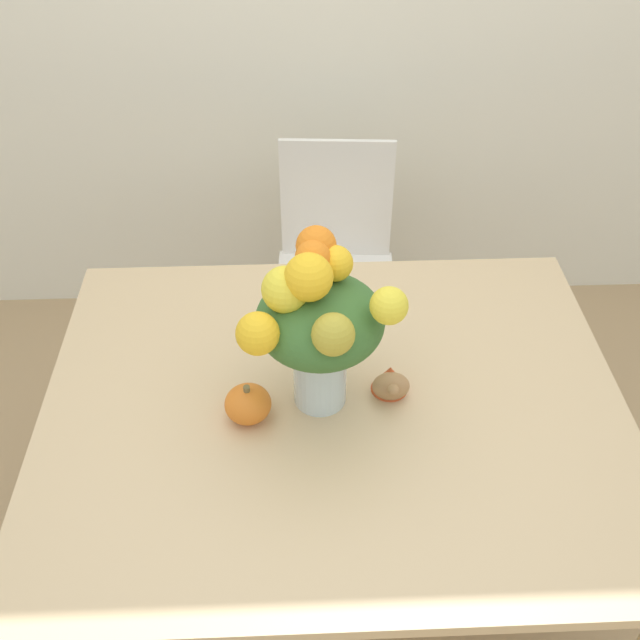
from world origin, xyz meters
TOP-DOWN VIEW (x-y plane):
  - ground_plane at (0.00, 0.00)m, footprint 12.00×12.00m
  - dining_table at (0.00, 0.00)m, footprint 1.43×1.16m
  - flower_vase at (-0.04, 0.01)m, footprint 0.37×0.31m
  - pumpkin at (-0.21, -0.04)m, footprint 0.11×0.11m
  - turkey_figurine at (0.14, 0.03)m, footprint 0.09×0.12m
  - dining_chair_near_window at (0.06, 0.91)m, footprint 0.45×0.45m

SIDE VIEW (x-z plane):
  - ground_plane at x=0.00m, z-range 0.00..0.00m
  - dining_chair_near_window at x=0.06m, z-range 0.02..0.93m
  - dining_table at x=0.00m, z-range 0.29..1.03m
  - turkey_figurine at x=0.14m, z-range 0.74..0.81m
  - pumpkin at x=-0.21m, z-range 0.73..0.83m
  - flower_vase at x=-0.04m, z-range 0.77..1.21m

